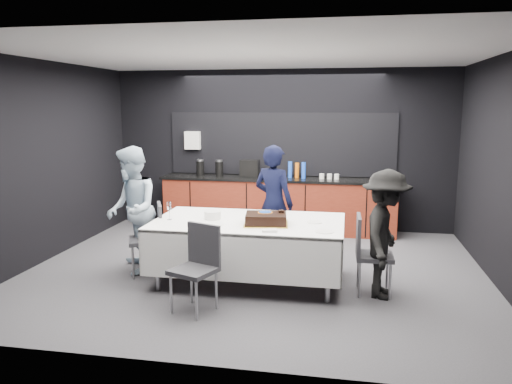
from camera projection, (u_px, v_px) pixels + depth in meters
ground at (255, 271)px, 6.65m from camera, size 6.00×6.00×0.00m
room_shell at (255, 131)px, 6.33m from camera, size 6.04×5.04×2.82m
kitchenette at (277, 200)px, 8.71m from camera, size 4.10×0.64×2.05m
party_table at (249, 231)px, 6.16m from camera, size 2.32×1.32×0.78m
cake_assembly at (266, 219)px, 5.93m from camera, size 0.57×0.49×0.16m
plate_stack at (213, 215)px, 6.21m from camera, size 0.21×0.21×0.10m
loose_plate_near at (215, 224)px, 5.92m from camera, size 0.22×0.22×0.01m
loose_plate_right_a at (314, 222)px, 6.02m from camera, size 0.18×0.18×0.01m
loose_plate_right_b at (325, 231)px, 5.58m from camera, size 0.21×0.21×0.01m
loose_plate_far at (262, 214)px, 6.49m from camera, size 0.20×0.20×0.01m
fork_pile at (270, 231)px, 5.58m from camera, size 0.19×0.15×0.03m
champagne_flute at (169, 207)px, 6.15m from camera, size 0.06×0.06×0.22m
chair_left at (152, 234)px, 6.46m from camera, size 0.56×0.56×0.92m
chair_right at (368, 249)px, 5.78m from camera, size 0.43×0.43×0.92m
chair_near at (198, 261)px, 5.33m from camera, size 0.54×0.54×0.92m
person_center at (274, 204)px, 6.97m from camera, size 0.71×0.60×1.64m
person_left at (132, 210)px, 6.50m from camera, size 0.93×1.01×1.66m
person_right at (385, 234)px, 5.64m from camera, size 0.71×1.03×1.48m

